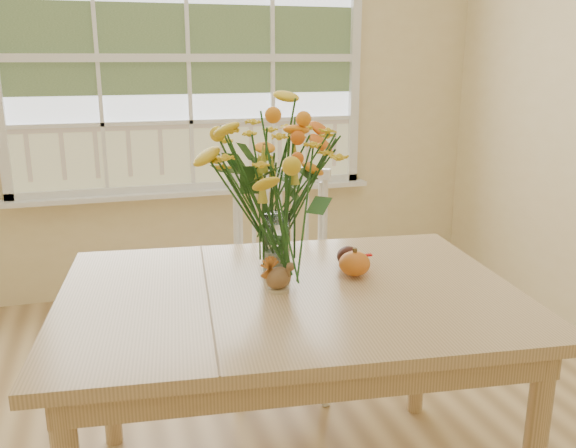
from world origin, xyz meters
name	(u,v)px	position (x,y,z in m)	size (l,w,h in m)	color
wall_back	(189,90)	(0.00, 2.25, 1.35)	(4.00, 0.02, 2.70)	beige
window	(188,61)	(0.00, 2.21, 1.53)	(2.42, 0.12, 1.74)	silver
dining_table	(290,315)	(0.01, 0.05, 0.71)	(1.62, 1.24, 0.81)	tan
windsor_chair	(280,270)	(0.22, 0.88, 0.57)	(0.58, 0.57, 1.02)	white
flower_vase	(276,183)	(0.01, 0.20, 1.14)	(0.46, 0.46, 0.55)	white
pumpkin	(354,265)	(0.26, 0.10, 0.85)	(0.11, 0.11, 0.09)	orange
turkey_figurine	(278,278)	(-0.03, 0.04, 0.85)	(0.11, 0.09, 0.11)	#CCB78C
dark_gourd	(348,257)	(0.28, 0.20, 0.84)	(0.13, 0.09, 0.07)	#38160F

